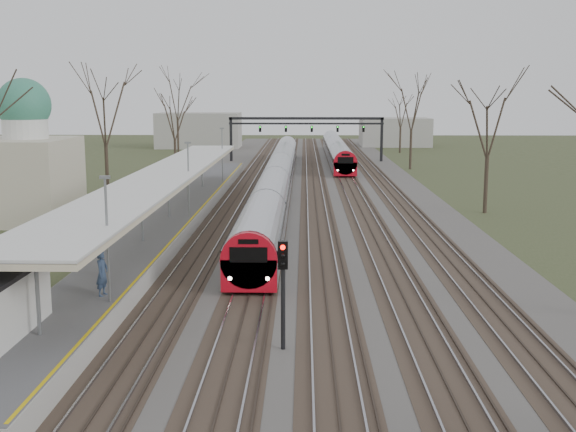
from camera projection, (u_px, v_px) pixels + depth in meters
name	position (u px, v px, depth m)	size (l,w,h in m)	color
track_bed	(307.00, 190.00, 69.00)	(24.00, 160.00, 0.22)	#474442
platform	(179.00, 216.00, 51.88)	(3.50, 69.00, 1.00)	#9E9B93
canopy	(165.00, 176.00, 46.86)	(4.10, 50.00, 3.11)	slate
dome_building	(4.00, 170.00, 52.12)	(10.00, 8.00, 10.30)	beige
signal_gantry	(307.00, 126.00, 97.75)	(21.00, 0.59, 6.08)	black
tree_west_far	(104.00, 108.00, 61.15)	(5.50, 5.50, 11.33)	#2D231C
tree_east_far	(489.00, 119.00, 54.68)	(5.00, 5.00, 10.30)	#2D231C
train_near	(278.00, 175.00, 69.29)	(2.62, 75.21, 3.05)	#B7BAC2
train_far	(336.00, 150.00, 100.62)	(2.62, 45.21, 3.05)	#B7BAC2
passenger	(102.00, 273.00, 29.38)	(0.69, 0.45, 1.90)	#334563
signal_post	(283.00, 279.00, 25.47)	(0.35, 0.45, 4.10)	black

